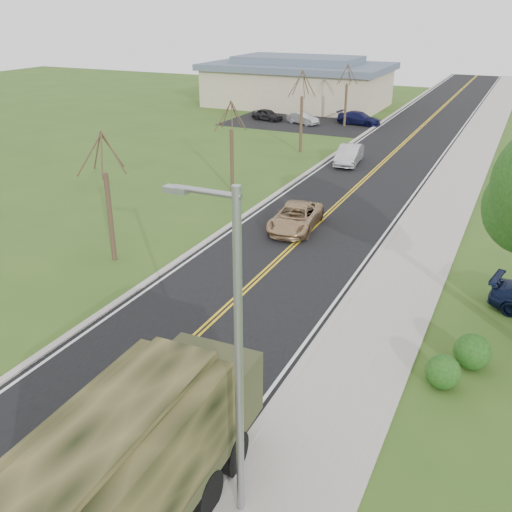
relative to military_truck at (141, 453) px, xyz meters
The scene contains 17 objects.
ground 4.20m from the military_truck, 151.59° to the left, with size 160.00×160.00×0.00m, color #30501A.
road 41.91m from the military_truck, 94.39° to the left, with size 8.00×120.00×0.01m, color black.
curb_right 41.79m from the military_truck, 88.70° to the left, with size 0.30×120.00×0.12m, color #9E998E.
sidewalk_right 41.87m from the military_truck, 86.31° to the left, with size 3.20×120.00×0.10m, color #9E998E.
curb_left 42.43m from the military_truck, 100.00° to the left, with size 0.30×120.00×0.10m, color #9E998E.
street_light 3.15m from the military_truck, 36.06° to the left, with size 1.65×0.22×8.00m.
bare_tree_a 15.56m from the military_truck, 131.02° to the left, with size 1.93×2.26×6.08m.
bare_tree_b 25.84m from the military_truck, 113.27° to the left, with size 1.83×2.14×5.73m.
bare_tree_c 37.17m from the military_truck, 105.94° to the left, with size 2.04×2.39×6.42m.
bare_tree_d 48.82m from the military_truck, 102.07° to the left, with size 1.88×2.20×5.91m.
commercial_building 60.82m from the military_truck, 108.39° to the left, with size 25.50×21.50×5.65m.
military_truck is the anchor object (origin of this frame).
suv_champagne 19.63m from the military_truck, 101.81° to the left, with size 2.15×4.67×1.30m, color tan.
sedan_silver 34.10m from the military_truck, 99.21° to the left, with size 1.52×4.35×1.43m, color #B5B5BA.
lot_car_dark 50.80m from the military_truck, 111.28° to the left, with size 1.40×3.48×1.19m, color black.
lot_car_silver 49.18m from the military_truck, 106.97° to the left, with size 1.23×3.53×1.16m, color #ADADB2.
lot_car_navy 50.08m from the military_truck, 100.56° to the left, with size 1.79×4.41×1.28m, color #10123B.
Camera 1 is at (9.60, -9.32, 10.97)m, focal length 40.00 mm.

